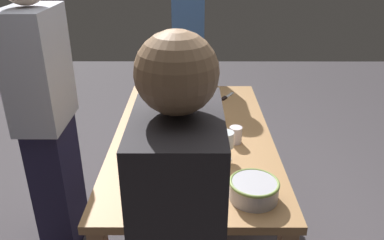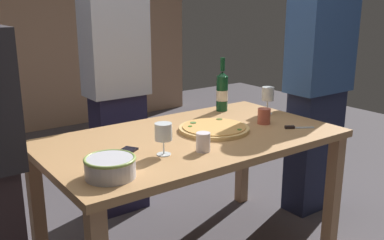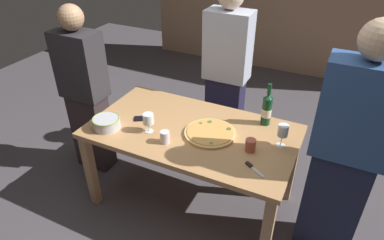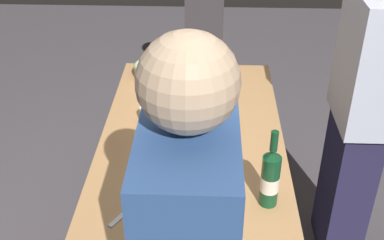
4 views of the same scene
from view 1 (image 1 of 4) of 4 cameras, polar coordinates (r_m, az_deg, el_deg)
The scene contains 13 objects.
ground_plane at distance 2.65m, azimuth -0.00°, elevation -16.63°, with size 8.00×8.00×0.00m, color #4E494E.
dining_table at distance 2.27m, azimuth -0.00°, elevation -4.14°, with size 1.60×0.90×0.75m.
pizza at distance 2.35m, azimuth 0.04°, elevation -0.06°, with size 0.39×0.39×0.03m.
serving_bowl at distance 1.69m, azimuth 9.04°, elevation -10.07°, with size 0.22×0.22×0.09m.
wine_bottle at distance 2.64m, azimuth -7.22°, elevation 5.38°, with size 0.08×0.08×0.35m.
wine_glass_near_pizza at distance 1.92m, azimuth 4.90°, elevation -3.03°, with size 0.08×0.08×0.16m.
wine_glass_by_bottle at distance 2.79m, azimuth -1.92°, elevation 6.56°, with size 0.08×0.08×0.18m.
cup_amber at distance 2.12m, azimuth 6.39°, elevation -2.22°, with size 0.07×0.07×0.09m, color white.
cup_ceramic at distance 2.65m, azimuth 1.28°, elevation 3.64°, with size 0.08×0.08×0.09m, color #BA5543.
cell_phone at distance 1.85m, azimuth 1.07°, elevation -7.95°, with size 0.07×0.14×0.01m, color black.
pizza_knife at distance 2.74m, azimuth 5.00°, elevation 3.42°, with size 0.16×0.11×0.02m.
person_host at distance 2.29m, azimuth -20.83°, elevation 0.33°, with size 0.41×0.24×1.70m.
person_guest_left at distance 3.19m, azimuth -0.59°, elevation 9.08°, with size 0.46×0.24×1.74m.
Camera 1 is at (-1.98, -0.00, 1.77)m, focal length 35.92 mm.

